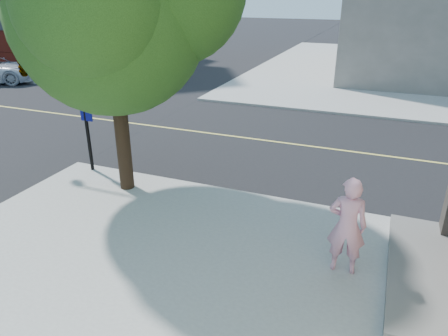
% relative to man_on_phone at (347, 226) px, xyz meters
% --- Properties ---
extents(ground, '(140.00, 140.00, 0.00)m').
position_rel_man_on_phone_xyz_m(ground, '(-7.56, 2.55, -1.12)').
color(ground, black).
rests_on(ground, ground).
extents(road_ew, '(140.00, 9.00, 0.01)m').
position_rel_man_on_phone_xyz_m(road_ew, '(-7.56, 7.05, -1.11)').
color(road_ew, black).
rests_on(road_ew, ground).
extents(sidewalk_nw, '(26.00, 25.00, 0.12)m').
position_rel_man_on_phone_xyz_m(sidewalk_nw, '(-30.56, 24.05, -1.06)').
color(sidewalk_nw, '#9F9F9C').
rests_on(sidewalk_nw, ground).
extents(man_on_phone, '(0.76, 0.52, 1.99)m').
position_rel_man_on_phone_xyz_m(man_on_phone, '(0.00, 0.00, 0.00)').
color(man_on_phone, pink).
rests_on(man_on_phone, sidewalk_se).
extents(signal_pole, '(3.19, 0.36, 3.59)m').
position_rel_man_on_phone_xyz_m(signal_pole, '(-9.48, 2.25, 1.93)').
color(signal_pole, black).
rests_on(signal_pole, sidewalk_se).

